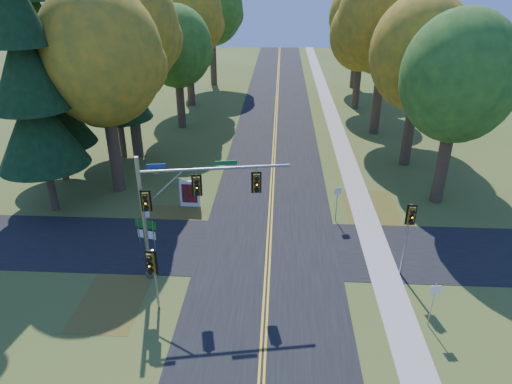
# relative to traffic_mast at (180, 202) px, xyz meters

# --- Properties ---
(ground) EXTENTS (160.00, 160.00, 0.00)m
(ground) POSITION_rel_traffic_mast_xyz_m (4.31, 0.83, -4.35)
(ground) COLOR #3E531D
(ground) RESTS_ON ground
(road_main) EXTENTS (8.00, 160.00, 0.02)m
(road_main) POSITION_rel_traffic_mast_xyz_m (4.31, 0.83, -4.34)
(road_main) COLOR black
(road_main) RESTS_ON ground
(road_cross) EXTENTS (60.00, 6.00, 0.02)m
(road_cross) POSITION_rel_traffic_mast_xyz_m (4.31, 2.83, -4.34)
(road_cross) COLOR black
(road_cross) RESTS_ON ground
(centerline_left) EXTENTS (0.10, 160.00, 0.01)m
(centerline_left) POSITION_rel_traffic_mast_xyz_m (4.21, 0.83, -4.32)
(centerline_left) COLOR gold
(centerline_left) RESTS_ON road_main
(centerline_right) EXTENTS (0.10, 160.00, 0.01)m
(centerline_right) POSITION_rel_traffic_mast_xyz_m (4.41, 0.83, -4.32)
(centerline_right) COLOR gold
(centerline_right) RESTS_ON road_main
(sidewalk_east) EXTENTS (1.60, 160.00, 0.06)m
(sidewalk_east) POSITION_rel_traffic_mast_xyz_m (10.51, 0.83, -4.32)
(sidewalk_east) COLOR #9E998E
(sidewalk_east) RESTS_ON ground
(leaf_patch_w_near) EXTENTS (4.00, 6.00, 0.00)m
(leaf_patch_w_near) POSITION_rel_traffic_mast_xyz_m (-2.19, 4.83, -4.34)
(leaf_patch_w_near) COLOR brown
(leaf_patch_w_near) RESTS_ON ground
(leaf_patch_e) EXTENTS (3.50, 8.00, 0.00)m
(leaf_patch_e) POSITION_rel_traffic_mast_xyz_m (11.11, 6.83, -4.34)
(leaf_patch_e) COLOR brown
(leaf_patch_e) RESTS_ON ground
(leaf_patch_w_far) EXTENTS (3.00, 5.00, 0.00)m
(leaf_patch_w_far) POSITION_rel_traffic_mast_xyz_m (-3.19, -2.17, -4.34)
(leaf_patch_w_far) COLOR brown
(leaf_patch_w_far) RESTS_ON ground
(tree_w_a) EXTENTS (8.00, 8.00, 14.15)m
(tree_w_a) POSITION_rel_traffic_mast_xyz_m (-6.82, 10.21, 5.14)
(tree_w_a) COLOR #38281C
(tree_w_a) RESTS_ON ground
(tree_e_a) EXTENTS (7.20, 7.20, 12.73)m
(tree_e_a) POSITION_rel_traffic_mast_xyz_m (15.87, 9.61, 4.18)
(tree_e_a) COLOR #38281C
(tree_e_a) RESTS_ON ground
(tree_w_b) EXTENTS (8.60, 8.60, 15.38)m
(tree_w_b) POSITION_rel_traffic_mast_xyz_m (-7.42, 17.12, 6.02)
(tree_w_b) COLOR #38281C
(tree_w_b) RESTS_ON ground
(tree_e_b) EXTENTS (7.60, 7.60, 13.33)m
(tree_e_b) POSITION_rel_traffic_mast_xyz_m (15.27, 16.41, 4.55)
(tree_e_b) COLOR #38281C
(tree_e_b) RESTS_ON ground
(tree_w_c) EXTENTS (6.80, 6.80, 11.91)m
(tree_w_c) POSITION_rel_traffic_mast_xyz_m (-5.23, 25.30, 3.59)
(tree_w_c) COLOR #38281C
(tree_w_c) RESTS_ON ground
(tree_e_c) EXTENTS (8.80, 8.80, 15.79)m
(tree_e_c) POSITION_rel_traffic_mast_xyz_m (14.19, 24.52, 6.31)
(tree_e_c) COLOR #38281C
(tree_e_c) RESTS_ON ground
(tree_w_d) EXTENTS (8.20, 8.20, 14.56)m
(tree_w_d) POSITION_rel_traffic_mast_xyz_m (-5.82, 34.02, 5.43)
(tree_w_d) COLOR #38281C
(tree_w_d) RESTS_ON ground
(tree_e_d) EXTENTS (7.00, 7.00, 12.32)m
(tree_e_d) POSITION_rel_traffic_mast_xyz_m (13.57, 33.70, 3.89)
(tree_e_d) COLOR #38281C
(tree_e_d) RESTS_ON ground
(tree_w_e) EXTENTS (8.40, 8.40, 14.97)m
(tree_w_e) POSITION_rel_traffic_mast_xyz_m (-4.62, 44.92, 5.72)
(tree_w_e) COLOR #38281C
(tree_w_e) RESTS_ON ground
(tree_e_e) EXTENTS (7.80, 7.80, 13.74)m
(tree_e_e) POSITION_rel_traffic_mast_xyz_m (14.78, 44.41, 4.84)
(tree_e_e) COLOR #38281C
(tree_e_e) RESTS_ON ground
(pine_a) EXTENTS (5.60, 5.60, 19.48)m
(pine_a) POSITION_rel_traffic_mast_xyz_m (-10.19, 6.83, 4.83)
(pine_a) COLOR #38281C
(pine_a) RESTS_ON ground
(pine_b) EXTENTS (5.60, 5.60, 17.31)m
(pine_b) POSITION_rel_traffic_mast_xyz_m (-11.69, 11.83, 3.81)
(pine_b) COLOR #38281C
(pine_b) RESTS_ON ground
(pine_c) EXTENTS (5.60, 5.60, 20.56)m
(pine_c) POSITION_rel_traffic_mast_xyz_m (-8.69, 16.83, 5.34)
(pine_c) COLOR #38281C
(pine_c) RESTS_ON ground
(traffic_mast) EXTENTS (7.36, 1.74, 6.76)m
(traffic_mast) POSITION_rel_traffic_mast_xyz_m (0.00, 0.00, 0.00)
(traffic_mast) COLOR gray
(traffic_mast) RESTS_ON ground
(east_signal_pole) EXTENTS (0.49, 0.57, 4.24)m
(east_signal_pole) POSITION_rel_traffic_mast_xyz_m (11.34, 0.52, -1.13)
(east_signal_pole) COLOR gray
(east_signal_pole) RESTS_ON ground
(ped_signal_pole) EXTENTS (0.53, 0.61, 3.34)m
(ped_signal_pole) POSITION_rel_traffic_mast_xyz_m (-0.80, -2.88, -1.86)
(ped_signal_pole) COLOR #919399
(ped_signal_pole) RESTS_ON ground
(route_sign_cluster) EXTENTS (1.21, 0.35, 2.65)m
(route_sign_cluster) POSITION_rel_traffic_mast_xyz_m (-2.25, 1.14, -2.48)
(route_sign_cluster) COLOR gray
(route_sign_cluster) RESTS_ON ground
(info_kiosk) EXTENTS (1.36, 0.26, 1.88)m
(info_kiosk) POSITION_rel_traffic_mast_xyz_m (-1.20, 7.82, -3.41)
(info_kiosk) COLOR silver
(info_kiosk) RESTS_ON ground
(reg_sign_e_north) EXTENTS (0.45, 0.20, 2.45)m
(reg_sign_e_north) POSITION_rel_traffic_mast_xyz_m (8.51, 6.32, -2.67)
(reg_sign_e_north) COLOR gray
(reg_sign_e_north) RESTS_ON ground
(reg_sign_e_south) EXTENTS (0.44, 0.09, 2.28)m
(reg_sign_e_south) POSITION_rel_traffic_mast_xyz_m (11.73, -3.18, -2.79)
(reg_sign_e_south) COLOR gray
(reg_sign_e_south) RESTS_ON ground
(reg_sign_w) EXTENTS (0.44, 0.17, 2.38)m
(reg_sign_w) POSITION_rel_traffic_mast_xyz_m (-2.74, 2.82, -2.72)
(reg_sign_w) COLOR gray
(reg_sign_w) RESTS_ON ground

